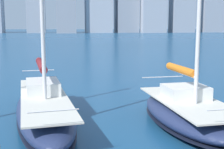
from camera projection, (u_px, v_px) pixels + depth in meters
name	position (u px, v px, depth m)	size (l,w,h in m)	color
sailboat_orange	(189.00, 111.00, 13.00)	(3.22, 6.97, 9.50)	navy
sailboat_maroon	(44.00, 107.00, 13.49)	(3.40, 9.69, 9.28)	navy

